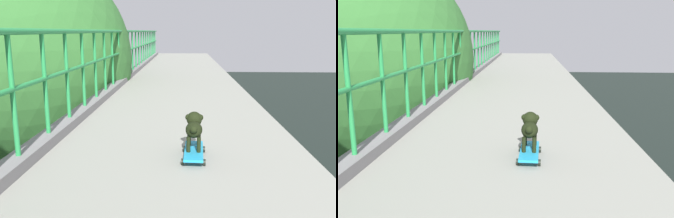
% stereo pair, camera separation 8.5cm
% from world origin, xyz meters
% --- Properties ---
extents(city_bus, '(2.68, 10.44, 3.08)m').
position_xyz_m(city_bus, '(-7.88, 17.43, 1.76)').
color(city_bus, '#1D498C').
rests_on(city_bus, ground).
extents(roadside_tree_mid, '(5.05, 5.05, 8.68)m').
position_xyz_m(roadside_tree_mid, '(-2.62, 7.22, 6.14)').
color(roadside_tree_mid, '#4C4221').
rests_on(roadside_tree_mid, ground).
extents(toy_skateboard, '(0.23, 0.54, 0.08)m').
position_xyz_m(toy_skateboard, '(1.24, 2.00, 5.77)').
color(toy_skateboard, '#2095C5').
rests_on(toy_skateboard, overpass_deck).
extents(small_dog, '(0.17, 0.39, 0.32)m').
position_xyz_m(small_dog, '(1.25, 2.07, 5.98)').
color(small_dog, black).
rests_on(small_dog, toy_skateboard).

